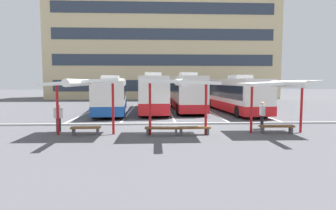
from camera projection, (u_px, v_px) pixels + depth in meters
The scene contains 21 objects.
ground_plane at pixel (177, 127), 17.94m from camera, with size 160.00×160.00×0.00m, color #515156.
terminal_building at pixel (163, 40), 48.58m from camera, with size 38.33×10.16×23.15m.
coach_bus_0 at pixel (112, 95), 26.39m from camera, with size 3.69×12.35×3.47m.
coach_bus_1 at pixel (153, 94), 27.20m from camera, with size 2.81×12.25×3.75m.
coach_bus_2 at pixel (186, 93), 27.78m from camera, with size 2.71×10.92×3.78m.
coach_bus_3 at pixel (234, 95), 26.23m from camera, with size 3.41×11.58×3.50m.
lane_stripe_0 at pixel (88, 112), 26.06m from camera, with size 0.16×14.00×0.01m, color white.
lane_stripe_1 at pixel (129, 112), 26.23m from camera, with size 0.16×14.00×0.01m, color white.
lane_stripe_2 at pixel (170, 112), 26.41m from camera, with size 0.16×14.00×0.01m, color white.
lane_stripe_3 at pixel (211, 112), 26.59m from camera, with size 0.16×14.00×0.01m, color white.
lane_stripe_4 at pixel (250, 112), 26.77m from camera, with size 0.16×14.00×0.01m, color white.
waiting_shelter_0 at pixel (83, 83), 14.79m from camera, with size 4.04×4.69×3.13m.
bench_0 at pixel (86, 129), 15.23m from camera, with size 1.62×0.50×0.45m.
waiting_shelter_1 at pixel (179, 83), 14.75m from camera, with size 4.09×4.83×3.08m.
bench_1 at pixel (162, 129), 15.10m from camera, with size 1.89×0.57×0.45m.
bench_2 at pixel (194, 129), 15.22m from camera, with size 1.80×0.49×0.45m.
waiting_shelter_2 at pixel (279, 85), 15.32m from camera, with size 3.91×4.57×3.02m.
bench_3 at pixel (277, 127), 15.70m from camera, with size 1.96×0.45×0.45m.
platform_kerb at pixel (176, 124), 18.82m from camera, with size 44.00×0.24×0.12m, color #ADADA8.
waiting_passenger_0 at pixel (262, 113), 17.10m from camera, with size 0.26×0.50×1.69m.
waiting_passenger_1 at pixel (58, 116), 16.10m from camera, with size 0.51×0.33×1.62m.
Camera 1 is at (-1.41, -17.70, 2.97)m, focal length 29.41 mm.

